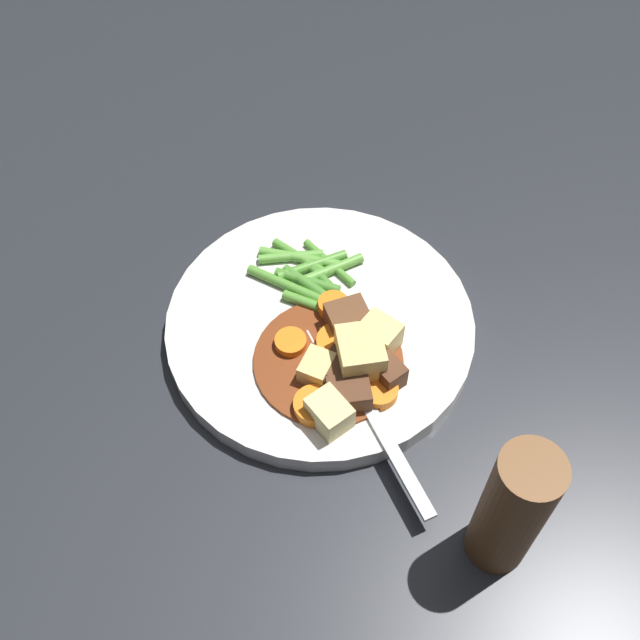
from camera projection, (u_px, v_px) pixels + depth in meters
ground_plane at (320, 332)px, 0.64m from camera, size 3.00×3.00×0.00m
dinner_plate at (320, 326)px, 0.63m from camera, size 0.25×0.25×0.02m
stew_sauce at (328, 360)px, 0.60m from camera, size 0.12×0.12×0.00m
carrot_slice_0 at (339, 345)px, 0.60m from camera, size 0.04×0.04×0.01m
carrot_slice_1 at (291, 343)px, 0.61m from camera, size 0.03×0.03×0.01m
carrot_slice_2 at (309, 406)px, 0.57m from camera, size 0.04×0.04×0.01m
carrot_slice_3 at (333, 307)px, 0.63m from camera, size 0.04×0.04×0.01m
carrot_slice_4 at (379, 391)px, 0.58m from camera, size 0.04×0.04×0.01m
potato_chunk_0 at (318, 368)px, 0.59m from camera, size 0.03×0.03×0.02m
potato_chunk_1 at (360, 356)px, 0.58m from camera, size 0.04×0.04×0.04m
potato_chunk_2 at (329, 413)px, 0.56m from camera, size 0.04×0.04×0.02m
potato_chunk_3 at (380, 336)px, 0.60m from camera, size 0.04×0.04×0.03m
meat_chunk_0 at (340, 371)px, 0.59m from camera, size 0.04×0.04×0.02m
meat_chunk_1 at (388, 373)px, 0.58m from camera, size 0.03×0.03×0.02m
meat_chunk_2 at (347, 319)px, 0.61m from camera, size 0.04×0.04×0.02m
meat_chunk_3 at (349, 395)px, 0.57m from camera, size 0.03×0.04×0.02m
green_bean_0 at (300, 258)px, 0.66m from camera, size 0.02×0.07×0.01m
green_bean_1 at (285, 284)px, 0.64m from camera, size 0.04×0.07×0.01m
green_bean_2 at (312, 265)px, 0.65m from camera, size 0.03×0.06×0.01m
green_bean_3 at (301, 258)px, 0.66m from camera, size 0.04×0.05×0.01m
green_bean_4 at (329, 263)px, 0.66m from camera, size 0.05×0.05×0.01m
green_bean_5 at (329, 285)px, 0.64m from camera, size 0.07×0.06×0.01m
green_bean_6 at (325, 308)px, 0.63m from camera, size 0.03×0.06×0.01m
green_bean_7 at (331, 270)px, 0.65m from camera, size 0.04×0.05×0.01m
green_bean_8 at (307, 281)px, 0.64m from camera, size 0.02×0.06×0.01m
green_bean_9 at (311, 287)px, 0.64m from camera, size 0.04×0.05×0.01m
green_bean_10 at (291, 257)px, 0.66m from camera, size 0.02×0.06×0.01m
fork at (369, 409)px, 0.58m from camera, size 0.16×0.09×0.00m
pepper_mill at (512, 510)px, 0.49m from camera, size 0.04×0.04×0.12m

